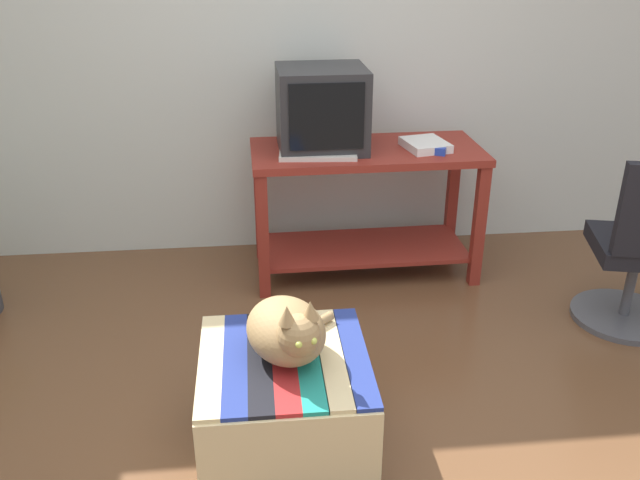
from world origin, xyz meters
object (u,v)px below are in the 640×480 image
object	(u,v)px
keyboard	(318,155)
cat	(288,331)
stapler	(435,151)
tv_monitor	(322,110)
book	(425,145)
ottoman_with_blanket	(285,404)
desk	(365,190)

from	to	relation	value
keyboard	cat	distance (m)	1.35
cat	stapler	world-z (taller)	stapler
cat	tv_monitor	bearing A→B (deg)	62.63
book	stapler	xyz separation A→B (m)	(0.03, -0.11, -0.00)
book	cat	world-z (taller)	book
ottoman_with_blanket	stapler	world-z (taller)	stapler
desk	cat	bearing A→B (deg)	-110.46
book	ottoman_with_blanket	bearing A→B (deg)	-132.47
desk	book	distance (m)	0.41
cat	book	bearing A→B (deg)	42.71
desk	ottoman_with_blanket	bearing A→B (deg)	-111.07
tv_monitor	stapler	bearing A→B (deg)	-17.44
tv_monitor	stapler	world-z (taller)	tv_monitor
book	cat	distance (m)	1.65
ottoman_with_blanket	stapler	bearing A→B (deg)	56.17
keyboard	stapler	distance (m)	0.62
keyboard	desk	bearing A→B (deg)	30.28
tv_monitor	cat	size ratio (longest dim) A/B	1.06
tv_monitor	desk	bearing A→B (deg)	-7.38
keyboard	cat	world-z (taller)	keyboard
book	stapler	world-z (taller)	book
stapler	tv_monitor	bearing A→B (deg)	99.44
desk	book	xyz separation A→B (m)	(0.31, -0.04, 0.26)
ottoman_with_blanket	stapler	xyz separation A→B (m)	(0.87, 1.30, 0.54)
keyboard	book	xyz separation A→B (m)	(0.59, 0.09, 0.01)
keyboard	book	size ratio (longest dim) A/B	1.60
ottoman_with_blanket	keyboard	bearing A→B (deg)	78.98
book	stapler	size ratio (longest dim) A/B	2.27
cat	desk	bearing A→B (deg)	53.53
keyboard	cat	size ratio (longest dim) A/B	0.91
desk	stapler	xyz separation A→B (m)	(0.34, -0.15, 0.26)
tv_monitor	keyboard	size ratio (longest dim) A/B	1.17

